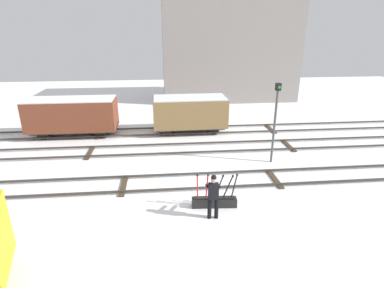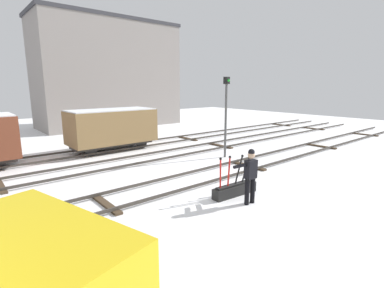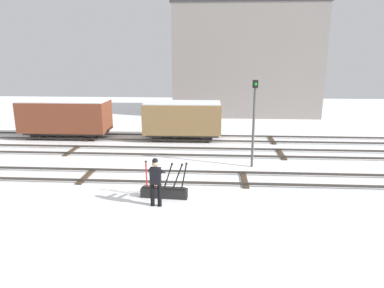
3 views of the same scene
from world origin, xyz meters
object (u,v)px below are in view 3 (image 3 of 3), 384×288
switch_lever_frame (164,191)px  signal_post (254,115)px  freight_car_back_track (65,117)px  rail_worker (156,179)px  freight_car_far_end (183,118)px

switch_lever_frame → signal_post: 5.97m
switch_lever_frame → freight_car_back_track: freight_car_back_track is taller
freight_car_back_track → rail_worker: bearing=-53.6°
switch_lever_frame → signal_post: size_ratio=0.43×
switch_lever_frame → freight_car_back_track: (-7.79, 9.47, 1.17)m
switch_lever_frame → freight_car_far_end: size_ratio=0.37×
rail_worker → freight_car_far_end: size_ratio=0.37×
freight_car_far_end → switch_lever_frame: bearing=-90.0°
rail_worker → freight_car_far_end: bearing=93.3°
freight_car_back_track → freight_car_far_end: bearing=-0.2°
signal_post → freight_car_back_track: bearing=154.8°
switch_lever_frame → signal_post: signal_post is taller
signal_post → freight_car_far_end: signal_post is taller
signal_post → freight_car_back_track: (-11.53, 5.42, -1.13)m
switch_lever_frame → signal_post: bearing=50.9°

